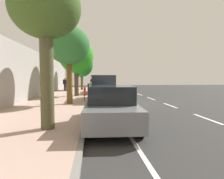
{
  "coord_description": "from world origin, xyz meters",
  "views": [
    {
      "loc": [
        1.83,
        13.91,
        1.82
      ],
      "look_at": [
        0.59,
        1.3,
        1.05
      ],
      "focal_mm": 31.69,
      "sensor_mm": 36.0,
      "label": 1
    }
  ],
  "objects_px": {
    "street_tree_corner": "(46,12)",
    "pedestrian_on_phone": "(65,83)",
    "parked_suv_white_second": "(102,88)",
    "fire_hydrant": "(85,91)",
    "parked_sedan_grey_mid": "(111,107)",
    "street_tree_near_cyclist": "(82,65)",
    "parked_pickup_green_nearest": "(99,86)",
    "street_tree_far_end": "(69,46)",
    "cyclist_with_backpack": "(92,88)",
    "street_tree_mid_block": "(76,56)",
    "bicycle_at_curb": "(95,98)"
  },
  "relations": [
    {
      "from": "bicycle_at_curb",
      "to": "street_tree_far_end",
      "type": "bearing_deg",
      "value": 30.4
    },
    {
      "from": "street_tree_corner",
      "to": "pedestrian_on_phone",
      "type": "distance_m",
      "value": 19.54
    },
    {
      "from": "fire_hydrant",
      "to": "street_tree_corner",
      "type": "bearing_deg",
      "value": 86.53
    },
    {
      "from": "bicycle_at_curb",
      "to": "street_tree_near_cyclist",
      "type": "xyz_separation_m",
      "value": [
        1.63,
        -13.88,
        3.23
      ]
    },
    {
      "from": "street_tree_near_cyclist",
      "to": "pedestrian_on_phone",
      "type": "height_order",
      "value": "street_tree_near_cyclist"
    },
    {
      "from": "street_tree_corner",
      "to": "pedestrian_on_phone",
      "type": "xyz_separation_m",
      "value": [
        2.04,
        -19.22,
        -2.86
      ]
    },
    {
      "from": "parked_pickup_green_nearest",
      "to": "parked_suv_white_second",
      "type": "bearing_deg",
      "value": 89.83
    },
    {
      "from": "parked_sedan_grey_mid",
      "to": "street_tree_corner",
      "type": "bearing_deg",
      "value": 14.12
    },
    {
      "from": "street_tree_far_end",
      "to": "pedestrian_on_phone",
      "type": "bearing_deg",
      "value": -81.02
    },
    {
      "from": "parked_pickup_green_nearest",
      "to": "parked_suv_white_second",
      "type": "distance_m",
      "value": 6.89
    },
    {
      "from": "cyclist_with_backpack",
      "to": "parked_suv_white_second",
      "type": "bearing_deg",
      "value": -142.71
    },
    {
      "from": "bicycle_at_curb",
      "to": "pedestrian_on_phone",
      "type": "xyz_separation_m",
      "value": [
        3.68,
        -11.96,
        0.7
      ]
    },
    {
      "from": "street_tree_corner",
      "to": "fire_hydrant",
      "type": "bearing_deg",
      "value": -93.47
    },
    {
      "from": "parked_pickup_green_nearest",
      "to": "street_tree_far_end",
      "type": "height_order",
      "value": "street_tree_far_end"
    },
    {
      "from": "parked_suv_white_second",
      "to": "parked_sedan_grey_mid",
      "type": "relative_size",
      "value": 1.07
    },
    {
      "from": "parked_suv_white_second",
      "to": "street_tree_near_cyclist",
      "type": "bearing_deg",
      "value": -80.24
    },
    {
      "from": "pedestrian_on_phone",
      "to": "parked_sedan_grey_mid",
      "type": "bearing_deg",
      "value": 102.63
    },
    {
      "from": "street_tree_corner",
      "to": "parked_sedan_grey_mid",
      "type": "bearing_deg",
      "value": -165.88
    },
    {
      "from": "street_tree_mid_block",
      "to": "fire_hydrant",
      "type": "distance_m",
      "value": 3.34
    },
    {
      "from": "parked_sedan_grey_mid",
      "to": "street_tree_far_end",
      "type": "xyz_separation_m",
      "value": [
        2.14,
        -5.77,
        3.07
      ]
    },
    {
      "from": "street_tree_near_cyclist",
      "to": "fire_hydrant",
      "type": "xyz_separation_m",
      "value": [
        -0.74,
        8.95,
        -3.05
      ]
    },
    {
      "from": "parked_suv_white_second",
      "to": "cyclist_with_backpack",
      "type": "bearing_deg",
      "value": 37.29
    },
    {
      "from": "parked_pickup_green_nearest",
      "to": "street_tree_mid_block",
      "type": "bearing_deg",
      "value": 56.05
    },
    {
      "from": "street_tree_far_end",
      "to": "parked_pickup_green_nearest",
      "type": "bearing_deg",
      "value": -104.02
    },
    {
      "from": "parked_pickup_green_nearest",
      "to": "fire_hydrant",
      "type": "distance_m",
      "value": 3.39
    },
    {
      "from": "parked_suv_white_second",
      "to": "street_tree_near_cyclist",
      "type": "xyz_separation_m",
      "value": [
        2.2,
        -12.81,
        2.58
      ]
    },
    {
      "from": "parked_sedan_grey_mid",
      "to": "street_tree_mid_block",
      "type": "height_order",
      "value": "street_tree_mid_block"
    },
    {
      "from": "street_tree_far_end",
      "to": "parked_sedan_grey_mid",
      "type": "bearing_deg",
      "value": 110.39
    },
    {
      "from": "parked_sedan_grey_mid",
      "to": "bicycle_at_curb",
      "type": "bearing_deg",
      "value": -85.67
    },
    {
      "from": "bicycle_at_curb",
      "to": "street_tree_near_cyclist",
      "type": "relative_size",
      "value": 0.31
    },
    {
      "from": "parked_sedan_grey_mid",
      "to": "cyclist_with_backpack",
      "type": "height_order",
      "value": "cyclist_with_backpack"
    },
    {
      "from": "bicycle_at_curb",
      "to": "street_tree_mid_block",
      "type": "bearing_deg",
      "value": -70.62
    },
    {
      "from": "parked_pickup_green_nearest",
      "to": "street_tree_corner",
      "type": "distance_m",
      "value": 15.68
    },
    {
      "from": "pedestrian_on_phone",
      "to": "fire_hydrant",
      "type": "xyz_separation_m",
      "value": [
        -2.78,
        7.03,
        -0.52
      ]
    },
    {
      "from": "bicycle_at_curb",
      "to": "pedestrian_on_phone",
      "type": "bearing_deg",
      "value": -72.91
    },
    {
      "from": "cyclist_with_backpack",
      "to": "fire_hydrant",
      "type": "xyz_separation_m",
      "value": [
        0.68,
        -4.46,
        -0.51
      ]
    },
    {
      "from": "cyclist_with_backpack",
      "to": "fire_hydrant",
      "type": "distance_m",
      "value": 4.54
    },
    {
      "from": "parked_pickup_green_nearest",
      "to": "pedestrian_on_phone",
      "type": "distance_m",
      "value": 5.86
    },
    {
      "from": "fire_hydrant",
      "to": "parked_sedan_grey_mid",
      "type": "bearing_deg",
      "value": 96.87
    },
    {
      "from": "street_tree_near_cyclist",
      "to": "street_tree_far_end",
      "type": "bearing_deg",
      "value": 90.0
    },
    {
      "from": "parked_sedan_grey_mid",
      "to": "street_tree_far_end",
      "type": "distance_m",
      "value": 6.88
    },
    {
      "from": "cyclist_with_backpack",
      "to": "street_tree_near_cyclist",
      "type": "xyz_separation_m",
      "value": [
        1.42,
        -13.41,
        2.54
      ]
    },
    {
      "from": "parked_suv_white_second",
      "to": "pedestrian_on_phone",
      "type": "distance_m",
      "value": 11.69
    },
    {
      "from": "parked_pickup_green_nearest",
      "to": "fire_hydrant",
      "type": "relative_size",
      "value": 6.43
    },
    {
      "from": "pedestrian_on_phone",
      "to": "street_tree_near_cyclist",
      "type": "bearing_deg",
      "value": -136.76
    },
    {
      "from": "fire_hydrant",
      "to": "street_tree_mid_block",
      "type": "bearing_deg",
      "value": 20.69
    },
    {
      "from": "parked_suv_white_second",
      "to": "street_tree_corner",
      "type": "xyz_separation_m",
      "value": [
        2.2,
        8.33,
        2.91
      ]
    },
    {
      "from": "street_tree_corner",
      "to": "cyclist_with_backpack",
      "type": "bearing_deg",
      "value": -100.38
    },
    {
      "from": "street_tree_far_end",
      "to": "bicycle_at_curb",
      "type": "bearing_deg",
      "value": -149.6
    },
    {
      "from": "parked_pickup_green_nearest",
      "to": "street_tree_corner",
      "type": "relative_size",
      "value": 1.09
    }
  ]
}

